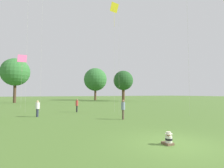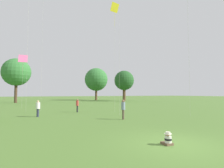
# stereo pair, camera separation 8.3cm
# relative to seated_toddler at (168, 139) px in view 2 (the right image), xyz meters

# --- Properties ---
(ground_plane) EXTENTS (300.00, 300.00, 0.00)m
(ground_plane) POSITION_rel_seated_toddler_xyz_m (0.38, -0.00, -0.24)
(ground_plane) COLOR #4C702D
(seated_toddler) EXTENTS (0.37, 0.47, 0.57)m
(seated_toddler) POSITION_rel_seated_toddler_xyz_m (0.00, 0.00, 0.00)
(seated_toddler) COLOR brown
(seated_toddler) RESTS_ON ground
(person_standing_0) EXTENTS (0.47, 0.47, 1.55)m
(person_standing_0) POSITION_rel_seated_toddler_xyz_m (-4.57, 12.36, 0.67)
(person_standing_0) COLOR #282D42
(person_standing_0) RESTS_ON ground
(person_standing_2) EXTENTS (0.31, 0.31, 1.57)m
(person_standing_2) POSITION_rel_seated_toddler_xyz_m (-0.11, 14.80, 0.70)
(person_standing_2) COLOR black
(person_standing_2) RESTS_ON ground
(person_standing_3) EXTENTS (0.47, 0.47, 1.69)m
(person_standing_3) POSITION_rel_seated_toddler_xyz_m (1.94, 7.33, 0.77)
(person_standing_3) COLOR brown
(person_standing_3) RESTS_ON ground
(kite_0) EXTENTS (1.16, 0.65, 13.55)m
(kite_0) POSITION_rel_seated_toddler_xyz_m (4.13, 13.27, 12.37)
(kite_0) COLOR yellow
(kite_0) RESTS_ON ground
(kite_2) EXTENTS (1.34, 0.64, 8.17)m
(kite_2) POSITION_rel_seated_toddler_xyz_m (-6.24, 23.77, 7.20)
(kite_2) COLOR pink
(kite_2) RESTS_ON ground
(distant_tree_0) EXTENTS (6.67, 6.67, 10.81)m
(distant_tree_0) POSITION_rel_seated_toddler_xyz_m (-8.07, 42.40, 7.19)
(distant_tree_0) COLOR #473323
(distant_tree_0) RESTS_ON ground
(distant_tree_1) EXTENTS (5.96, 5.96, 9.23)m
(distant_tree_1) POSITION_rel_seated_toddler_xyz_m (20.90, 40.25, 5.95)
(distant_tree_1) COLOR brown
(distant_tree_1) RESTS_ON ground
(distant_tree_2) EXTENTS (7.92, 7.92, 11.11)m
(distant_tree_2) POSITION_rel_seated_toddler_xyz_m (15.86, 50.87, 6.88)
(distant_tree_2) COLOR brown
(distant_tree_2) RESTS_ON ground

